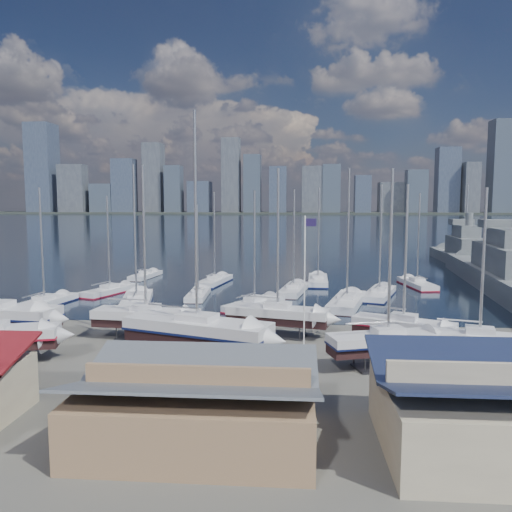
# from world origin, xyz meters

# --- Properties ---
(ground) EXTENTS (1400.00, 1400.00, 0.00)m
(ground) POSITION_xyz_m (0.00, -10.00, 0.00)
(ground) COLOR #605E59
(ground) RESTS_ON ground
(water) EXTENTS (1400.00, 600.00, 0.40)m
(water) POSITION_xyz_m (0.00, 300.00, -0.15)
(water) COLOR #182939
(water) RESTS_ON ground
(far_shore) EXTENTS (1400.00, 80.00, 2.20)m
(far_shore) POSITION_xyz_m (0.00, 560.00, 1.10)
(far_shore) COLOR #2D332D
(far_shore) RESTS_ON ground
(skyline) EXTENTS (639.14, 43.80, 107.69)m
(skyline) POSITION_xyz_m (-7.83, 553.76, 39.09)
(skyline) COLOR #475166
(skyline) RESTS_ON far_shore
(shed_grey) EXTENTS (12.60, 8.40, 4.17)m
(shed_grey) POSITION_xyz_m (0.00, -26.00, 2.15)
(shed_grey) COLOR #8C6B4C
(shed_grey) RESTS_ON ground
(sailboat_cradle_2) EXTENTS (9.94, 3.70, 15.86)m
(sailboat_cradle_2) POSITION_xyz_m (-8.54, -6.74, 2.07)
(sailboat_cradle_2) COLOR #2D2D33
(sailboat_cradle_2) RESTS_ON ground
(sailboat_cradle_3) EXTENTS (12.74, 7.24, 19.58)m
(sailboat_cradle_3) POSITION_xyz_m (-2.76, -11.94, 2.26)
(sailboat_cradle_3) COLOR #2D2D33
(sailboat_cradle_3) RESTS_ON ground
(sailboat_cradle_4) EXTENTS (9.92, 4.93, 15.62)m
(sailboat_cradle_4) POSITION_xyz_m (3.47, -4.67, 2.06)
(sailboat_cradle_4) COLOR #2D2D33
(sailboat_cradle_4) RESTS_ON ground
(sailboat_cradle_5) EXTENTS (9.56, 5.13, 14.97)m
(sailboat_cradle_5) POSITION_xyz_m (12.09, -13.24, 2.02)
(sailboat_cradle_5) COLOR #2D2D33
(sailboat_cradle_5) RESTS_ON ground
(sailboat_cradle_6) EXTENTS (8.76, 5.93, 14.02)m
(sailboat_cradle_6) POSITION_xyz_m (14.35, -8.06, 1.97)
(sailboat_cradle_6) COLOR #2D2D33
(sailboat_cradle_6) RESTS_ON ground
(sailboat_cradle_7) EXTENTS (8.54, 4.40, 13.62)m
(sailboat_cradle_7) POSITION_xyz_m (19.22, -12.13, 1.96)
(sailboat_cradle_7) COLOR #2D2D33
(sailboat_cradle_7) RESTS_ON ground
(sailboat_moored_0) EXTENTS (4.43, 10.35, 14.98)m
(sailboat_moored_0) POSITION_xyz_m (-25.12, 6.49, 0.31)
(sailboat_moored_0) COLOR black
(sailboat_moored_0) RESTS_ON water
(sailboat_moored_1) EXTENTS (5.61, 9.78, 14.11)m
(sailboat_moored_1) POSITION_xyz_m (-20.40, 15.51, 0.31)
(sailboat_moored_1) COLOR black
(sailboat_moored_1) RESTS_ON water
(sailboat_moored_2) EXTENTS (3.52, 9.06, 13.33)m
(sailboat_moored_2) POSITION_xyz_m (-19.85, 30.35, 0.32)
(sailboat_moored_2) COLOR black
(sailboat_moored_2) RESTS_ON water
(sailboat_moored_3) EXTENTS (6.01, 12.42, 17.90)m
(sailboat_moored_3) POSITION_xyz_m (-14.08, 7.66, 0.31)
(sailboat_moored_3) COLOR black
(sailboat_moored_3) RESTS_ON water
(sailboat_moored_4) EXTENTS (2.77, 8.61, 12.85)m
(sailboat_moored_4) POSITION_xyz_m (-7.67, 13.53, 0.32)
(sailboat_moored_4) COLOR black
(sailboat_moored_4) RESTS_ON water
(sailboat_moored_5) EXTENTS (4.52, 10.28, 14.86)m
(sailboat_moored_5) POSITION_xyz_m (-7.26, 24.99, 0.31)
(sailboat_moored_5) COLOR black
(sailboat_moored_5) RESTS_ON water
(sailboat_moored_6) EXTENTS (7.23, 9.85, 14.62)m
(sailboat_moored_6) POSITION_xyz_m (0.29, 7.79, 0.31)
(sailboat_moored_6) COLOR black
(sailboat_moored_6) RESTS_ON water
(sailboat_moored_7) EXTENTS (4.52, 10.30, 15.04)m
(sailboat_moored_7) POSITION_xyz_m (4.93, 17.92, 0.32)
(sailboat_moored_7) COLOR black
(sailboat_moored_7) RESTS_ON water
(sailboat_moored_8) EXTENTS (3.34, 10.54, 15.60)m
(sailboat_moored_8) POSITION_xyz_m (8.70, 26.57, 0.31)
(sailboat_moored_8) COLOR black
(sailboat_moored_8) RESTS_ON water
(sailboat_moored_9) EXTENTS (5.99, 11.95, 17.38)m
(sailboat_moored_9) POSITION_xyz_m (11.39, 9.44, 0.32)
(sailboat_moored_9) COLOR black
(sailboat_moored_9) RESTS_ON water
(sailboat_moored_10) EXTENTS (6.20, 10.80, 15.58)m
(sailboat_moored_10) POSITION_xyz_m (16.27, 15.56, 0.31)
(sailboat_moored_10) COLOR black
(sailboat_moored_10) RESTS_ON water
(sailboat_moored_11) EXTENTS (4.16, 10.07, 14.61)m
(sailboat_moored_11) POSITION_xyz_m (23.33, 24.62, 0.31)
(sailboat_moored_11) COLOR black
(sailboat_moored_11) RESTS_ON water
(naval_ship_east) EXTENTS (14.57, 53.63, 18.77)m
(naval_ship_east) POSITION_xyz_m (35.66, 21.87, 1.67)
(naval_ship_east) COLOR slate
(naval_ship_east) RESTS_ON water
(naval_ship_west) EXTENTS (8.53, 38.74, 17.46)m
(naval_ship_west) POSITION_xyz_m (39.33, 52.23, 1.67)
(naval_ship_west) COLOR slate
(naval_ship_west) RESTS_ON water
(car_a) EXTENTS (2.89, 4.36, 1.38)m
(car_a) POSITION_xyz_m (-14.01, -18.89, 0.69)
(car_a) COLOR gray
(car_a) RESTS_ON ground
(car_b) EXTENTS (4.88, 2.33, 1.54)m
(car_b) POSITION_xyz_m (-3.57, -21.77, 0.77)
(car_b) COLOR gray
(car_b) RESTS_ON ground
(car_c) EXTENTS (2.98, 5.05, 1.32)m
(car_c) POSITION_xyz_m (-2.76, -19.04, 0.66)
(car_c) COLOR gray
(car_c) RESTS_ON ground
(car_d) EXTENTS (2.11, 4.57, 1.30)m
(car_d) POSITION_xyz_m (5.13, -19.03, 0.65)
(car_d) COLOR gray
(car_d) RESTS_ON ground
(flagpole) EXTENTS (1.01, 0.12, 11.40)m
(flagpole) POSITION_xyz_m (5.95, -8.15, 6.53)
(flagpole) COLOR white
(flagpole) RESTS_ON ground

